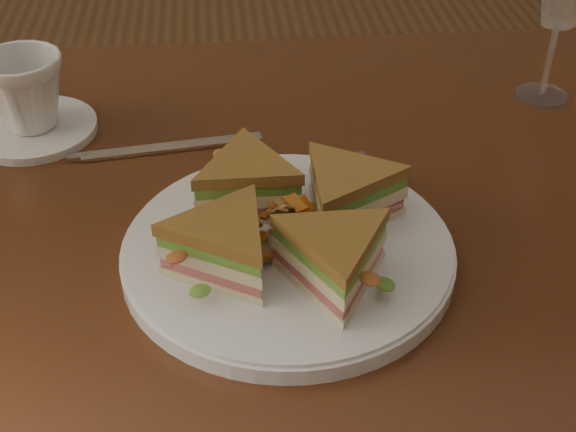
# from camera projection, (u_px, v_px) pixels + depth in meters

# --- Properties ---
(table) EXTENTS (1.20, 0.80, 0.75)m
(table) POSITION_uv_depth(u_px,v_px,m) (248.00, 286.00, 0.86)
(table) COLOR #33170B
(table) RESTS_ON ground
(plate) EXTENTS (0.30, 0.30, 0.02)m
(plate) POSITION_uv_depth(u_px,v_px,m) (288.00, 253.00, 0.73)
(plate) COLOR silver
(plate) RESTS_ON table
(sandwich_wedges) EXTENTS (0.27, 0.27, 0.06)m
(sandwich_wedges) POSITION_uv_depth(u_px,v_px,m) (288.00, 220.00, 0.71)
(sandwich_wedges) COLOR beige
(sandwich_wedges) RESTS_ON plate
(crisps_mound) EXTENTS (0.09, 0.09, 0.05)m
(crisps_mound) POSITION_uv_depth(u_px,v_px,m) (288.00, 224.00, 0.71)
(crisps_mound) COLOR #CD671A
(crisps_mound) RESTS_ON plate
(spoon) EXTENTS (0.17, 0.09, 0.01)m
(spoon) POSITION_uv_depth(u_px,v_px,m) (253.00, 189.00, 0.82)
(spoon) COLOR silver
(spoon) RESTS_ON table
(knife) EXTENTS (0.21, 0.04, 0.00)m
(knife) POSITION_uv_depth(u_px,v_px,m) (160.00, 149.00, 0.89)
(knife) COLOR silver
(knife) RESTS_ON table
(saucer) EXTENTS (0.14, 0.14, 0.01)m
(saucer) POSITION_uv_depth(u_px,v_px,m) (34.00, 129.00, 0.92)
(saucer) COLOR silver
(saucer) RESTS_ON table
(coffee_cup) EXTENTS (0.11, 0.11, 0.09)m
(coffee_cup) POSITION_uv_depth(u_px,v_px,m) (26.00, 92.00, 0.89)
(coffee_cup) COLOR silver
(coffee_cup) RESTS_ON saucer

